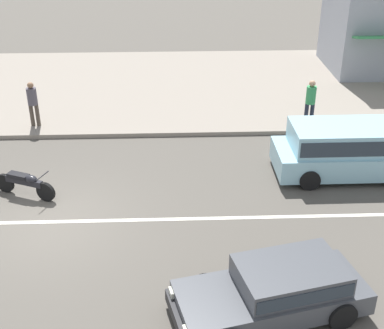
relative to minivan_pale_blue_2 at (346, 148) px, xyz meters
The scene contains 8 objects.
ground_plane 8.70m from the minivan_pale_blue_2, 164.59° to the right, with size 160.00×160.00×0.00m, color #544F47.
lane_centre_stripe 8.70m from the minivan_pale_blue_2, 164.59° to the right, with size 50.40×0.14×0.01m, color silver.
kerb_strip 11.46m from the minivan_pale_blue_2, 136.89° to the left, with size 68.00×10.00×0.15m, color gray.
minivan_pale_blue_2 is the anchor object (origin of this frame).
hatchback_dark_grey_3 6.53m from the minivan_pale_blue_2, 118.04° to the right, with size 4.18×2.42×1.10m.
motorcycle_0 9.32m from the minivan_pale_blue_2, behind, with size 1.81×0.94×0.80m.
pedestrian_near_clock 3.34m from the minivan_pale_blue_2, 95.32° to the left, with size 0.34×0.34×1.66m.
pedestrian_far_end 10.63m from the minivan_pale_blue_2, 159.92° to the left, with size 0.34×0.34×1.61m.
Camera 1 is at (3.23, -11.70, 7.82)m, focal length 50.00 mm.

